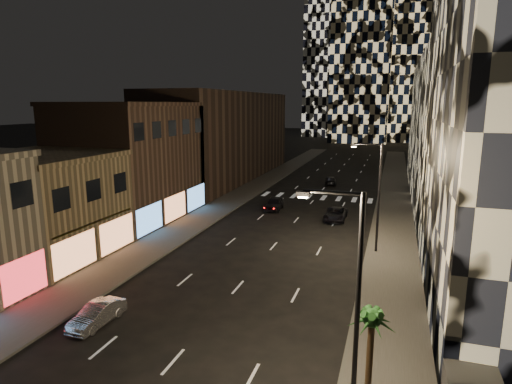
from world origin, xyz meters
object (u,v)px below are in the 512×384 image
Objects in this scene: car_silver_parked at (97,314)px; car_dark_midlane at (274,203)px; streetlight_near at (352,290)px; palm_tree at (372,325)px; car_dark_rightlane at (336,214)px; streetlight_far at (376,190)px; car_dark_oncoming at (331,180)px.

car_dark_midlane reaches higher than car_silver_parked.
streetlight_near is at bearing -8.49° from car_silver_parked.
palm_tree is (0.77, 0.89, -1.81)m from streetlight_near.
car_silver_parked is 0.85× the size of car_dark_midlane.
car_dark_rightlane is 1.13× the size of palm_tree.
car_silver_parked is 29.01m from car_dark_midlane.
palm_tree is (12.62, -30.88, 2.80)m from car_dark_midlane.
streetlight_far is (0.00, 20.00, 0.00)m from streetlight_near.
streetlight_near reaches higher than palm_tree.
streetlight_far reaches higher than car_dark_oncoming.
palm_tree reaches higher than car_dark_oncoming.
streetlight_near is at bearing 91.24° from car_dark_oncoming.
streetlight_far is 31.36m from car_dark_oncoming.
streetlight_far is 2.44× the size of car_silver_parked.
palm_tree is at bearing -80.09° from car_dark_rightlane.
car_silver_parked is at bearing 74.69° from car_dark_oncoming.
palm_tree is at bearing -72.08° from car_dark_midlane.
car_dark_rightlane is at bearing 72.59° from car_silver_parked.
streetlight_near is at bearing -81.86° from car_dark_rightlane.
car_dark_rightlane is (-4.35, 29.29, -4.71)m from streetlight_near.
car_dark_midlane is 1.06× the size of palm_tree.
car_silver_parked is at bearing 172.50° from palm_tree.
streetlight_far reaches higher than car_silver_parked.
car_dark_oncoming is 20.98m from car_dark_rightlane.
streetlight_far is at bearing -65.21° from car_dark_rightlane.
car_dark_oncoming is at bearing 99.96° from palm_tree.
car_dark_oncoming is 1.00× the size of palm_tree.
car_dark_rightlane is at bearing 98.46° from streetlight_near.
palm_tree is (5.12, -28.40, 2.89)m from car_dark_rightlane.
car_dark_midlane is at bearing 112.23° from palm_tree.
car_dark_oncoming is at bearing 85.31° from car_silver_parked.
car_silver_parked is (-14.15, -17.14, -4.74)m from streetlight_far.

